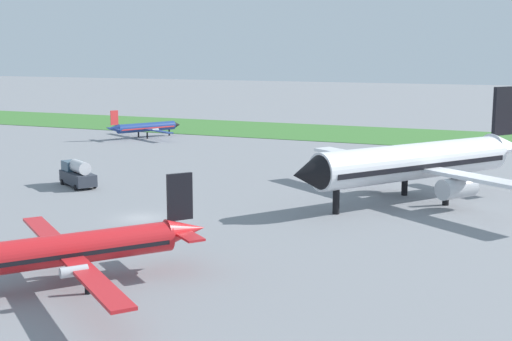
# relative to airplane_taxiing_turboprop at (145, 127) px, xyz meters

# --- Properties ---
(ground_plane) EXTENTS (600.00, 600.00, 0.00)m
(ground_plane) POSITION_rel_airplane_taxiing_turboprop_xyz_m (34.93, -55.88, -2.03)
(ground_plane) COLOR gray
(grass_taxiway_strip) EXTENTS (360.00, 28.00, 0.08)m
(grass_taxiway_strip) POSITION_rel_airplane_taxiing_turboprop_xyz_m (34.93, 21.66, -1.99)
(grass_taxiway_strip) COLOR #3D7533
(grass_taxiway_strip) RESTS_ON ground_plane
(airplane_taxiing_turboprop) EXTENTS (16.90, 14.71, 5.54)m
(airplane_taxiing_turboprop) POSITION_rel_airplane_taxiing_turboprop_xyz_m (0.00, 0.00, 0.00)
(airplane_taxiing_turboprop) COLOR navy
(airplane_taxiing_turboprop) RESTS_ON ground_plane
(airplane_foreground_turboprop) EXTENTS (20.41, 18.14, 7.37)m
(airplane_foreground_turboprop) POSITION_rel_airplane_taxiing_turboprop_xyz_m (41.44, -75.33, 0.67)
(airplane_foreground_turboprop) COLOR red
(airplane_foreground_turboprop) RESTS_ON ground_plane
(airplane_midfield_jet) EXTENTS (30.00, 30.10, 12.21)m
(airplane_midfield_jet) POSITION_rel_airplane_taxiing_turboprop_xyz_m (58.54, -36.96, 2.37)
(airplane_midfield_jet) COLOR white
(airplane_midfield_jet) RESTS_ON ground_plane
(fuel_truck_midfield) EXTENTS (6.79, 5.46, 3.29)m
(fuel_truck_midfield) POSITION_rel_airplane_taxiing_turboprop_xyz_m (18.78, -44.90, -0.45)
(fuel_truck_midfield) COLOR #2D333D
(fuel_truck_midfield) RESTS_ON ground_plane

